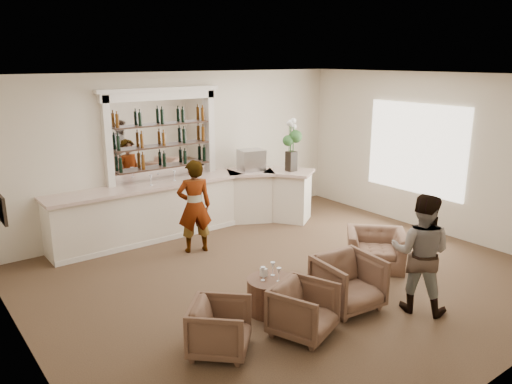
% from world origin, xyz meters
% --- Properties ---
extents(ground, '(8.00, 8.00, 0.00)m').
position_xyz_m(ground, '(0.00, 0.00, 0.00)').
color(ground, brown).
rests_on(ground, ground).
extents(room_shell, '(8.04, 7.02, 3.32)m').
position_xyz_m(room_shell, '(0.16, 0.71, 2.34)').
color(room_shell, beige).
rests_on(room_shell, ground).
extents(bar_counter, '(5.72, 1.80, 1.14)m').
position_xyz_m(bar_counter, '(-0.16, 3.00, 0.57)').
color(bar_counter, white).
rests_on(bar_counter, ground).
extents(back_bar_alcove, '(2.64, 0.25, 3.00)m').
position_xyz_m(back_bar_alcove, '(-0.50, 3.41, 2.03)').
color(back_bar_alcove, white).
rests_on(back_bar_alcove, ground).
extents(cocktail_table, '(0.69, 0.69, 0.50)m').
position_xyz_m(cocktail_table, '(-0.94, -0.70, 0.25)').
color(cocktail_table, brown).
rests_on(cocktail_table, ground).
extents(sommelier, '(0.75, 0.60, 1.77)m').
position_xyz_m(sommelier, '(-0.62, 1.99, 0.89)').
color(sommelier, gray).
rests_on(sommelier, ground).
extents(guest, '(0.99, 1.06, 1.75)m').
position_xyz_m(guest, '(0.80, -1.94, 0.88)').
color(guest, gray).
rests_on(guest, ground).
extents(armchair_left, '(1.02, 1.02, 0.67)m').
position_xyz_m(armchair_left, '(-2.10, -1.14, 0.33)').
color(armchair_left, brown).
rests_on(armchair_left, ground).
extents(armchair_center, '(0.98, 0.99, 0.70)m').
position_xyz_m(armchair_center, '(-0.99, -1.45, 0.35)').
color(armchair_center, brown).
rests_on(armchair_center, ground).
extents(armchair_right, '(0.93, 0.95, 0.79)m').
position_xyz_m(armchair_right, '(0.04, -1.29, 0.39)').
color(armchair_right, brown).
rests_on(armchair_right, ground).
extents(armchair_far, '(1.31, 1.31, 0.64)m').
position_xyz_m(armchair_far, '(1.53, -0.56, 0.32)').
color(armchair_far, brown).
rests_on(armchair_far, ground).
extents(espresso_machine, '(0.60, 0.54, 0.47)m').
position_xyz_m(espresso_machine, '(1.40, 2.92, 1.37)').
color(espresso_machine, '#ACACB1').
rests_on(espresso_machine, bar_counter).
extents(flower_vase, '(0.31, 0.31, 1.16)m').
position_xyz_m(flower_vase, '(2.07, 2.35, 1.79)').
color(flower_vase, black).
rests_on(flower_vase, bar_counter).
extents(wine_glass_bar_left, '(0.07, 0.07, 0.21)m').
position_xyz_m(wine_glass_bar_left, '(-0.99, 3.02, 1.25)').
color(wine_glass_bar_left, white).
rests_on(wine_glass_bar_left, bar_counter).
extents(wine_glass_bar_right, '(0.07, 0.07, 0.21)m').
position_xyz_m(wine_glass_bar_right, '(-0.43, 3.09, 1.25)').
color(wine_glass_bar_right, white).
rests_on(wine_glass_bar_right, bar_counter).
extents(wine_glass_tbl_a, '(0.07, 0.07, 0.21)m').
position_xyz_m(wine_glass_tbl_a, '(-1.06, -0.67, 0.60)').
color(wine_glass_tbl_a, white).
rests_on(wine_glass_tbl_a, cocktail_table).
extents(wine_glass_tbl_b, '(0.07, 0.07, 0.21)m').
position_xyz_m(wine_glass_tbl_b, '(-0.84, -0.62, 0.60)').
color(wine_glass_tbl_b, white).
rests_on(wine_glass_tbl_b, cocktail_table).
extents(wine_glass_tbl_c, '(0.07, 0.07, 0.21)m').
position_xyz_m(wine_glass_tbl_c, '(-0.90, -0.83, 0.60)').
color(wine_glass_tbl_c, white).
rests_on(wine_glass_tbl_c, cocktail_table).
extents(napkin_holder, '(0.08, 0.08, 0.12)m').
position_xyz_m(napkin_holder, '(-0.96, -0.56, 0.56)').
color(napkin_holder, white).
rests_on(napkin_holder, cocktail_table).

